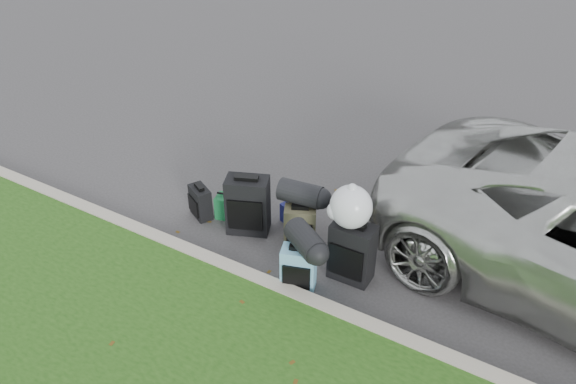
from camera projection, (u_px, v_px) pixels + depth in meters
The scene contains 12 objects.
ground at pixel (287, 236), 7.40m from camera, with size 120.00×120.00×0.00m, color #383535.
curb at pixel (243, 275), 6.64m from camera, with size 120.00×0.18×0.15m, color #9E937F.
suitcase_small_black at pixel (201, 202), 7.68m from camera, with size 0.36×0.20×0.45m, color black.
suitcase_large_black_left at pixel (248, 205), 7.31m from camera, with size 0.55×0.33×0.79m, color black.
suitcase_olive at pixel (300, 226), 7.13m from camera, with size 0.40×0.25×0.55m, color #3A3724.
suitcase_teal at pixel (298, 269), 6.44m from camera, with size 0.39×0.23×0.56m, color teal.
suitcase_large_black_right at pixel (352, 252), 6.53m from camera, with size 0.50×0.30×0.75m, color black.
tote_green at pixel (227, 207), 7.69m from camera, with size 0.29×0.23×0.33m, color #166431.
tote_navy at pixel (291, 214), 7.59m from camera, with size 0.26×0.20×0.28m, color navy.
duffel_left at pixel (301, 193), 7.00m from camera, with size 0.29×0.29×0.55m, color black.
duffel_right at pixel (306, 240), 6.19m from camera, with size 0.29×0.29×0.52m, color black.
trash_bag at pixel (351, 207), 6.22m from camera, with size 0.49×0.49×0.49m, color silver.
Camera 1 is at (3.03, -5.05, 4.53)m, focal length 35.00 mm.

